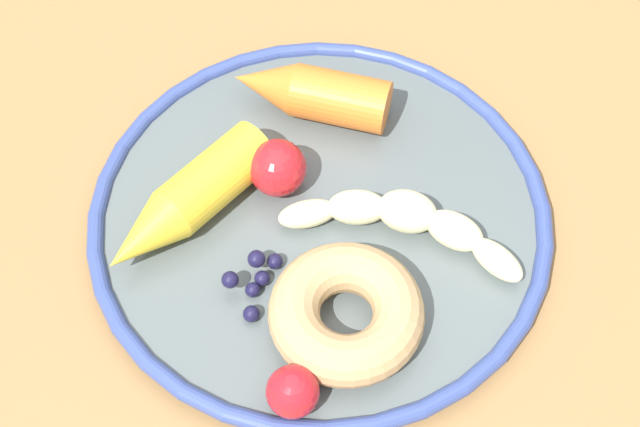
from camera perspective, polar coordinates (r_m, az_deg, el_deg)
The scene contains 9 objects.
dining_table at distance 0.72m, azimuth 5.00°, elevation -2.44°, with size 1.07×0.92×0.77m.
plate at distance 0.62m, azimuth -0.00°, elevation -0.15°, with size 0.33×0.33×0.02m.
banana at distance 0.60m, azimuth 5.53°, elevation -0.50°, with size 0.06×0.18×0.03m.
carrot_orange at distance 0.66m, azimuth -0.65°, elevation 7.86°, with size 0.05×0.12×0.04m.
carrot_yellow at distance 0.61m, azimuth -8.67°, elevation 0.74°, with size 0.14×0.08×0.04m.
donut at distance 0.56m, azimuth 2.00°, elevation -6.56°, with size 0.10×0.10×0.03m, color tan.
blueberry_pile at distance 0.58m, azimuth -3.86°, elevation -4.32°, with size 0.05×0.05×0.02m.
tomato_near at distance 0.54m, azimuth -1.79°, elevation -11.49°, with size 0.03×0.03×0.03m, color red.
tomato_mid at distance 0.62m, azimuth -2.78°, elevation 2.98°, with size 0.04×0.04×0.04m, color red.
Camera 1 is at (-0.37, -0.08, 1.30)m, focal length 49.25 mm.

